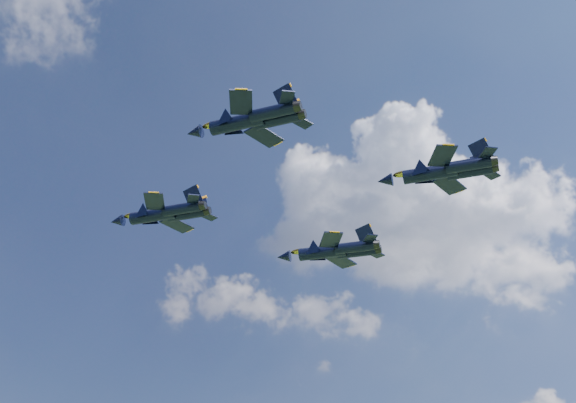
{
  "coord_description": "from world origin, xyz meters",
  "views": [
    {
      "loc": [
        -51.6,
        -56.22,
        7.38
      ],
      "look_at": [
        2.68,
        9.04,
        55.72
      ],
      "focal_mm": 45.0,
      "sensor_mm": 36.0,
      "label": 1
    }
  ],
  "objects_px": {
    "jet_slot": "(426,174)",
    "jet_right": "(319,252)",
    "jet_left": "(233,123)",
    "jet_lead": "(150,216)"
  },
  "relations": [
    {
      "from": "jet_left",
      "to": "jet_right",
      "type": "xyz_separation_m",
      "value": [
        31.74,
        20.8,
        1.19
      ]
    },
    {
      "from": "jet_left",
      "to": "jet_slot",
      "type": "xyz_separation_m",
      "value": [
        26.08,
        -6.12,
        0.74
      ]
    },
    {
      "from": "jet_left",
      "to": "jet_lead",
      "type": "bearing_deg",
      "value": 48.89
    },
    {
      "from": "jet_slot",
      "to": "jet_right",
      "type": "bearing_deg",
      "value": 45.64
    },
    {
      "from": "jet_lead",
      "to": "jet_slot",
      "type": "distance_m",
      "value": 40.16
    },
    {
      "from": "jet_right",
      "to": "jet_lead",
      "type": "bearing_deg",
      "value": 128.78
    },
    {
      "from": "jet_lead",
      "to": "jet_slot",
      "type": "xyz_separation_m",
      "value": [
        20.58,
        -34.47,
        -1.1
      ]
    },
    {
      "from": "jet_lead",
      "to": "jet_right",
      "type": "relative_size",
      "value": 0.95
    },
    {
      "from": "jet_left",
      "to": "jet_right",
      "type": "bearing_deg",
      "value": 3.1
    },
    {
      "from": "jet_left",
      "to": "jet_slot",
      "type": "height_order",
      "value": "jet_slot"
    }
  ]
}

